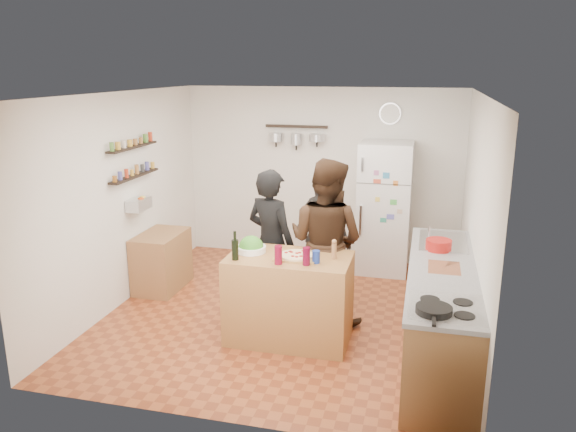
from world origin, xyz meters
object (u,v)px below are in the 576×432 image
(wine_bottle, at_px, (235,250))
(pepper_mill, at_px, (334,251))
(salad_bowl, at_px, (251,249))
(wall_clock, at_px, (390,114))
(side_table, at_px, (162,261))
(prep_island, at_px, (289,298))
(red_bowl, at_px, (439,245))
(person_left, at_px, (271,243))
(skillet, at_px, (434,310))
(person_center, at_px, (326,242))
(person_back, at_px, (323,237))
(salt_canister, at_px, (316,257))
(fridge, at_px, (384,208))
(counter_run, at_px, (441,313))

(wine_bottle, xyz_separation_m, pepper_mill, (0.95, 0.27, -0.02))
(salad_bowl, relative_size, wall_clock, 1.03)
(pepper_mill, bearing_deg, side_table, 158.92)
(prep_island, bearing_deg, side_table, 153.35)
(wine_bottle, relative_size, side_table, 0.26)
(salad_bowl, distance_m, red_bowl, 1.96)
(salad_bowl, relative_size, side_table, 0.39)
(person_left, distance_m, side_table, 1.67)
(skillet, bearing_deg, prep_island, 143.40)
(wine_bottle, relative_size, person_center, 0.11)
(skillet, distance_m, side_table, 3.95)
(person_back, relative_size, red_bowl, 6.01)
(prep_island, bearing_deg, person_center, 63.42)
(salt_canister, bearing_deg, person_center, 92.00)
(person_back, distance_m, side_table, 2.12)
(pepper_mill, relative_size, person_back, 0.10)
(wine_bottle, distance_m, person_back, 1.50)
(fridge, bearing_deg, salad_bowl, -117.63)
(red_bowl, bearing_deg, salt_canister, -150.02)
(person_back, xyz_separation_m, red_bowl, (1.32, -0.56, 0.18))
(wine_bottle, relative_size, skillet, 0.72)
(skillet, xyz_separation_m, fridge, (-0.65, 3.38, -0.05))
(fridge, bearing_deg, salt_canister, -100.88)
(salt_canister, xyz_separation_m, wall_clock, (0.47, 2.77, 1.18))
(red_bowl, bearing_deg, wine_bottle, -158.53)
(salad_bowl, height_order, salt_canister, salt_canister)
(person_back, relative_size, fridge, 0.89)
(wine_bottle, bearing_deg, salad_bowl, 73.50)
(prep_island, distance_m, red_bowl, 1.65)
(skillet, bearing_deg, wine_bottle, 156.51)
(counter_run, distance_m, side_table, 3.57)
(salt_canister, distance_m, person_left, 0.99)
(counter_run, xyz_separation_m, side_table, (-3.44, 0.94, -0.09))
(prep_island, height_order, salad_bowl, salad_bowl)
(salad_bowl, height_order, red_bowl, red_bowl)
(counter_run, bearing_deg, person_left, 162.90)
(red_bowl, distance_m, fridge, 1.90)
(salad_bowl, relative_size, person_center, 0.17)
(person_left, relative_size, side_table, 2.11)
(wine_bottle, bearing_deg, skillet, -23.49)
(prep_island, height_order, salt_canister, salt_canister)
(person_left, height_order, person_back, person_left)
(person_left, bearing_deg, wine_bottle, 103.07)
(wine_bottle, height_order, fridge, fridge)
(counter_run, bearing_deg, salt_canister, -173.30)
(salad_bowl, height_order, person_left, person_left)
(person_left, xyz_separation_m, person_center, (0.64, -0.05, 0.07))
(wine_bottle, distance_m, pepper_mill, 0.99)
(fridge, bearing_deg, prep_island, -108.33)
(prep_island, distance_m, side_table, 2.15)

